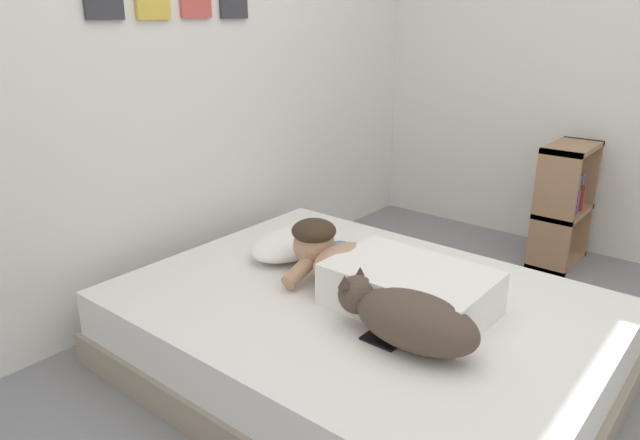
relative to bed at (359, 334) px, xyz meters
name	(u,v)px	position (x,y,z in m)	size (l,w,h in m)	color
ground_plane	(461,407)	(0.04, -0.48, -0.17)	(12.01, 12.01, 0.00)	gray
back_wall	(173,62)	(0.04, 1.20, 1.08)	(4.00, 0.12, 2.50)	silver
side_wall_right	(582,53)	(2.09, -0.16, 1.08)	(0.10, 6.25, 2.50)	silver
bed	(359,334)	(0.00, 0.00, 0.00)	(1.52, 2.01, 0.35)	gray
pillow	(294,243)	(0.18, 0.53, 0.23)	(0.52, 0.32, 0.11)	white
person_lying	(381,276)	(0.04, -0.07, 0.28)	(0.43, 0.92, 0.27)	white
dog	(408,318)	(-0.19, -0.34, 0.28)	(0.26, 0.57, 0.21)	#4C3D33
coffee_cup	(340,251)	(0.27, 0.32, 0.22)	(0.12, 0.09, 0.07)	teal
cell_phone	(380,341)	(-0.25, -0.26, 0.18)	(0.07, 0.14, 0.01)	black
bookshelf	(564,204)	(1.73, -0.29, 0.22)	(0.45, 0.24, 0.75)	#997251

